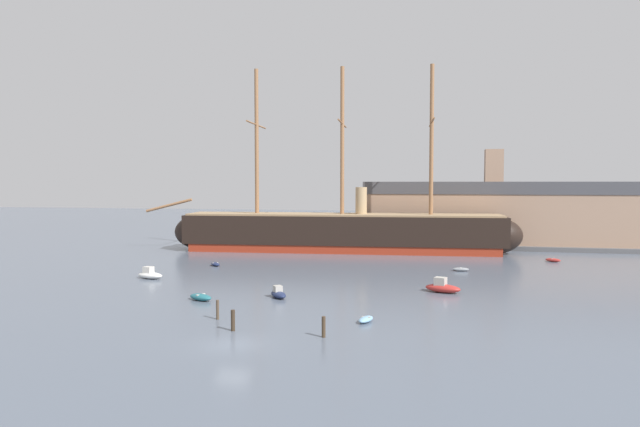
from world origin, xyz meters
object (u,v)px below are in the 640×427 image
dinghy_foreground_right (366,319)px  motorboat_mid_left (150,274)px  sailboat_distant_centre (369,245)px  dockside_warehouse_right (519,214)px  motorboat_near_centre (278,294)px  dinghy_alongside_bow (215,264)px  dinghy_far_right (553,260)px  mooring_piling_right_pair (233,320)px  mooring_piling_nearest (324,327)px  mooring_piling_left_pair (218,310)px  dinghy_foreground_left (201,297)px  tall_ship (342,232)px  dinghy_alongside_stern (461,269)px  motorboat_mid_right (442,287)px  motorboat_far_left (196,247)px

dinghy_foreground_right → motorboat_mid_left: (-28.78, 16.28, 0.27)m
sailboat_distant_centre → dockside_warehouse_right: 28.22m
motorboat_near_centre → dinghy_alongside_bow: bearing=127.3°
dinghy_far_right → mooring_piling_right_pair: bearing=-124.6°
dinghy_foreground_right → mooring_piling_nearest: (-2.56, -5.33, 0.55)m
motorboat_mid_left → mooring_piling_left_pair: size_ratio=2.22×
dinghy_foreground_left → dockside_warehouse_right: 68.16m
tall_ship → mooring_piling_nearest: tall_ship is taller
motorboat_near_centre → dinghy_far_right: (32.79, 33.95, -0.16)m
motorboat_mid_left → dinghy_alongside_bow: size_ratio=1.65×
dinghy_foreground_right → motorboat_mid_left: bearing=150.5°
tall_ship → dinghy_alongside_stern: bearing=-43.5°
motorboat_near_centre → sailboat_distant_centre: size_ratio=0.65×
dinghy_foreground_right → dinghy_alongside_stern: (8.88, 30.27, 0.00)m
tall_ship → dockside_warehouse_right: 33.60m
motorboat_near_centre → mooring_piling_nearest: (7.54, -13.72, 0.37)m
dinghy_foreground_left → mooring_piling_nearest: 18.34m
dinghy_alongside_bow → mooring_piling_right_pair: size_ratio=1.35×
dinghy_foreground_right → tall_ship: bearing=102.0°
mooring_piling_right_pair → dinghy_alongside_stern: bearing=61.8°
mooring_piling_left_pair → dockside_warehouse_right: bearing=62.5°
sailboat_distant_centre → mooring_piling_right_pair: 60.62m
tall_ship → dockside_warehouse_right: bearing=23.8°
tall_ship → dinghy_alongside_bow: tall_ship is taller
motorboat_mid_left → sailboat_distant_centre: sailboat_distant_centre is taller
dinghy_foreground_left → motorboat_mid_right: motorboat_mid_right is taller
dinghy_alongside_bow → motorboat_far_left: motorboat_far_left is taller
mooring_piling_right_pair → tall_ship: bearing=90.3°
dinghy_foreground_left → mooring_piling_left_pair: mooring_piling_left_pair is taller
dockside_warehouse_right → motorboat_near_centre: bearing=-119.6°
dinghy_foreground_left → mooring_piling_left_pair: size_ratio=1.82×
motorboat_near_centre → sailboat_distant_centre: sailboat_distant_centre is taller
dinghy_foreground_left → motorboat_near_centre: motorboat_near_centre is taller
motorboat_mid_left → dinghy_far_right: bearing=26.9°
dinghy_foreground_left → dinghy_far_right: size_ratio=1.26×
dinghy_foreground_left → dockside_warehouse_right: size_ratio=0.05×
motorboat_mid_right → sailboat_distant_centre: sailboat_distant_centre is taller
mooring_piling_left_pair → motorboat_mid_right: bearing=40.6°
dinghy_alongside_stern → dinghy_far_right: 18.34m
dinghy_alongside_bow → motorboat_mid_right: bearing=-22.9°
dinghy_alongside_bow → dinghy_foreground_right: bearing=-48.2°
motorboat_mid_left → motorboat_mid_right: motorboat_mid_right is taller
motorboat_near_centre → dockside_warehouse_right: bearing=60.4°
mooring_piling_nearest → mooring_piling_left_pair: (-10.10, 3.72, 0.04)m
mooring_piling_nearest → mooring_piling_right_pair: bearing=177.2°
dinghy_far_right → dinghy_foreground_right: bearing=-118.2°
dinghy_foreground_right → motorboat_near_centre: size_ratio=0.75×
dinghy_foreground_left → sailboat_distant_centre: 51.22m
dinghy_foreground_right → motorboat_far_left: 57.43m
dinghy_far_right → dinghy_alongside_stern: bearing=-138.8°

